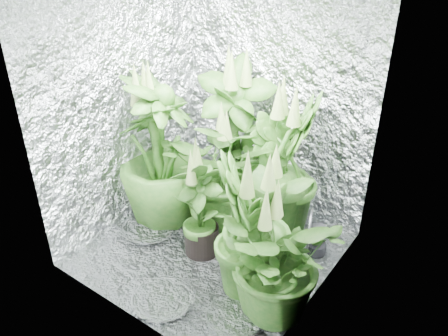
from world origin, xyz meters
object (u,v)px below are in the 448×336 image
at_px(plant_a, 222,171).
at_px(plant_e, 271,260).
at_px(plant_d, 160,154).
at_px(plant_c, 284,169).
at_px(plant_f, 201,208).
at_px(plant_b, 235,138).
at_px(plant_g, 251,230).
at_px(circulation_fan, 313,235).

height_order(plant_a, plant_e, plant_a).
relative_size(plant_a, plant_d, 0.81).
height_order(plant_c, plant_f, plant_c).
height_order(plant_b, plant_e, plant_b).
distance_m(plant_b, plant_g, 1.07).
relative_size(plant_f, circulation_fan, 2.34).
xyz_separation_m(plant_f, plant_g, (0.50, -0.14, 0.11)).
bearing_deg(plant_e, circulation_fan, 93.33).
height_order(plant_g, circulation_fan, plant_g).
distance_m(plant_b, plant_d, 0.62).
relative_size(plant_c, plant_d, 0.94).
relative_size(plant_a, plant_e, 1.15).
bearing_deg(plant_c, plant_d, -154.28).
relative_size(plant_c, plant_f, 1.42).
relative_size(plant_e, circulation_fan, 2.46).
xyz_separation_m(plant_d, plant_g, (1.00, -0.29, -0.10)).
bearing_deg(circulation_fan, plant_g, -125.61).
relative_size(plant_e, plant_f, 1.05).
relative_size(plant_a, plant_c, 0.85).
distance_m(plant_c, plant_e, 0.87).
bearing_deg(circulation_fan, plant_b, 144.15).
height_order(plant_d, plant_f, plant_d).
relative_size(plant_a, plant_b, 0.77).
height_order(plant_c, plant_e, plant_c).
distance_m(plant_c, plant_g, 0.71).
bearing_deg(plant_b, plant_f, -75.26).
height_order(plant_d, plant_e, plant_d).
distance_m(plant_a, plant_e, 0.99).
xyz_separation_m(plant_c, plant_e, (0.36, -0.78, -0.13)).
height_order(plant_d, circulation_fan, plant_d).
xyz_separation_m(plant_e, circulation_fan, (-0.04, 0.69, -0.27)).
bearing_deg(plant_g, plant_d, 164.05).
bearing_deg(plant_d, plant_f, -16.07).
xyz_separation_m(plant_c, plant_g, (0.17, -0.69, -0.06)).
xyz_separation_m(plant_d, plant_e, (1.19, -0.38, -0.17)).
bearing_deg(plant_c, plant_e, -65.31).
bearing_deg(plant_g, plant_f, 164.16).
bearing_deg(plant_g, plant_b, 129.76).
height_order(plant_e, plant_f, plant_e).
height_order(plant_a, plant_f, plant_a).
xyz_separation_m(plant_d, plant_f, (0.50, -0.14, -0.21)).
relative_size(plant_d, plant_f, 1.50).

